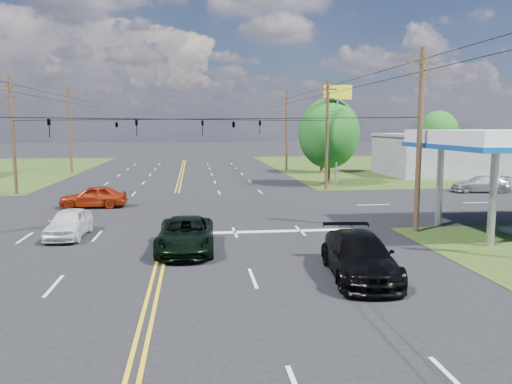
{
  "coord_description": "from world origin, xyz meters",
  "views": [
    {
      "loc": [
        1.41,
        -21.56,
        5.55
      ],
      "look_at": [
        4.88,
        6.0,
        1.87
      ],
      "focal_mm": 35.0,
      "sensor_mm": 36.0,
      "label": 1
    }
  ],
  "objects": [
    {
      "name": "pole_se",
      "position": [
        13.0,
        3.0,
        4.92
      ],
      "size": [
        1.6,
        0.28,
        9.5
      ],
      "color": "#3C2C19",
      "rests_on": "ground"
    },
    {
      "name": "pole_nw",
      "position": [
        -13.0,
        21.0,
        4.92
      ],
      "size": [
        1.6,
        0.28,
        9.5
      ],
      "color": "#3C2C19",
      "rests_on": "ground"
    },
    {
      "name": "pickup_white",
      "position": [
        -4.84,
        4.0,
        0.72
      ],
      "size": [
        1.85,
        4.28,
        1.44
      ],
      "primitive_type": "imported",
      "rotation": [
        0.0,
        0.0,
        -0.04
      ],
      "color": "silver",
      "rests_on": "ground"
    },
    {
      "name": "tree_right_a",
      "position": [
        14.0,
        24.0,
        4.87
      ],
      "size": [
        5.7,
        5.7,
        8.18
      ],
      "color": "#3C2C19",
      "rests_on": "ground"
    },
    {
      "name": "grass_ne",
      "position": [
        35.0,
        44.0,
        0.0
      ],
      "size": [
        46.0,
        48.0,
        0.03
      ],
      "primitive_type": "cube",
      "color": "#263A12",
      "rests_on": "ground"
    },
    {
      "name": "ground",
      "position": [
        0.0,
        12.0,
        0.0
      ],
      "size": [
        280.0,
        280.0,
        0.0
      ],
      "primitive_type": "plane",
      "color": "black",
      "rests_on": "ground"
    },
    {
      "name": "pickup_dkgreen",
      "position": [
        1.01,
        0.41,
        0.74
      ],
      "size": [
        2.64,
        5.43,
        1.49
      ],
      "primitive_type": "imported",
      "rotation": [
        0.0,
        0.0,
        -0.03
      ],
      "color": "black",
      "rests_on": "ground"
    },
    {
      "name": "pole_right_far",
      "position": [
        13.0,
        40.0,
        5.17
      ],
      "size": [
        1.6,
        0.28,
        10.0
      ],
      "color": "#3C2C19",
      "rests_on": "ground"
    },
    {
      "name": "pole_left_far",
      "position": [
        -13.0,
        40.0,
        5.17
      ],
      "size": [
        1.6,
        0.28,
        10.0
      ],
      "color": "#3C2C19",
      "rests_on": "ground"
    },
    {
      "name": "sedan_far",
      "position": [
        25.41,
        17.5,
        0.7
      ],
      "size": [
        5.01,
        2.56,
        1.39
      ],
      "primitive_type": "imported",
      "rotation": [
        0.0,
        0.0,
        -1.7
      ],
      "color": "#AFB0B4",
      "rests_on": "ground"
    },
    {
      "name": "stop_bar",
      "position": [
        5.0,
        4.0,
        0.0
      ],
      "size": [
        10.0,
        0.5,
        0.02
      ],
      "primitive_type": "cube",
      "color": "silver",
      "rests_on": "ground"
    },
    {
      "name": "suv_black",
      "position": [
        7.42,
        -4.29,
        0.8
      ],
      "size": [
        2.8,
        5.74,
        1.61
      ],
      "primitive_type": "imported",
      "rotation": [
        0.0,
        0.0,
        -0.1
      ],
      "color": "black",
      "rests_on": "ground"
    },
    {
      "name": "span_wire_signals",
      "position": [
        0.0,
        12.0,
        6.0
      ],
      "size": [
        26.0,
        18.0,
        1.13
      ],
      "color": "black",
      "rests_on": "ground"
    },
    {
      "name": "tree_far_r",
      "position": [
        34.0,
        42.0,
        4.54
      ],
      "size": [
        5.32,
        5.32,
        7.63
      ],
      "color": "#3C2C19",
      "rests_on": "ground"
    },
    {
      "name": "power_lines",
      "position": [
        0.0,
        10.0,
        8.6
      ],
      "size": [
        26.04,
        100.0,
        0.64
      ],
      "color": "black",
      "rests_on": "ground"
    },
    {
      "name": "polesign_ne",
      "position": [
        14.28,
        22.36,
        7.28
      ],
      "size": [
        2.53,
        0.5,
        9.17
      ],
      "color": "#A5A5AA",
      "rests_on": "ground"
    },
    {
      "name": "retail_ne",
      "position": [
        30.0,
        32.0,
        2.2
      ],
      "size": [
        14.0,
        10.0,
        4.4
      ],
      "primitive_type": "cube",
      "color": "slate",
      "rests_on": "ground"
    },
    {
      "name": "sedan_red",
      "position": [
        -5.43,
        13.36,
        0.76
      ],
      "size": [
        4.45,
        1.82,
        1.51
      ],
      "primitive_type": "imported",
      "rotation": [
        0.0,
        0.0,
        -1.58
      ],
      "color": "#98250B",
      "rests_on": "ground"
    },
    {
      "name": "tree_right_b",
      "position": [
        16.5,
        36.0,
        4.22
      ],
      "size": [
        4.94,
        4.94,
        7.09
      ],
      "color": "#3C2C19",
      "rests_on": "ground"
    },
    {
      "name": "pole_ne",
      "position": [
        13.0,
        21.0,
        4.92
      ],
      "size": [
        1.6,
        0.28,
        9.5
      ],
      "color": "#3C2C19",
      "rests_on": "ground"
    }
  ]
}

